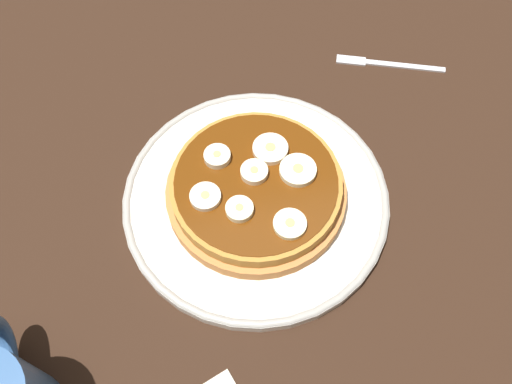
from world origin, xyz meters
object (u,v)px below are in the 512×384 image
(banana_slice_1, at_px, (290,224))
(banana_slice_6, at_px, (270,149))
(banana_slice_4, at_px, (217,157))
(banana_slice_5, at_px, (240,209))
(pancake_stack, at_px, (258,188))
(plate, at_px, (256,198))
(fork, at_px, (384,63))
(banana_slice_2, at_px, (298,170))
(banana_slice_0, at_px, (255,172))
(banana_slice_3, at_px, (205,197))

(banana_slice_1, relative_size, banana_slice_6, 0.88)
(banana_slice_4, xyz_separation_m, banana_slice_5, (-0.06, -0.01, -0.00))
(pancake_stack, relative_size, banana_slice_1, 5.80)
(plate, bearing_deg, banana_slice_4, 43.27)
(fork, bearing_deg, pancake_stack, 127.95)
(banana_slice_6, bearing_deg, banana_slice_2, -146.37)
(banana_slice_6, height_order, fork, banana_slice_6)
(pancake_stack, height_order, banana_slice_0, banana_slice_0)
(banana_slice_4, bearing_deg, plate, -136.73)
(banana_slice_2, bearing_deg, banana_slice_5, 114.36)
(banana_slice_4, distance_m, fork, 0.26)
(pancake_stack, relative_size, banana_slice_4, 6.80)
(plate, xyz_separation_m, banana_slice_1, (-0.05, -0.02, 0.04))
(plate, height_order, banana_slice_6, banana_slice_6)
(plate, height_order, pancake_stack, pancake_stack)
(banana_slice_3, height_order, fork, banana_slice_3)
(banana_slice_2, bearing_deg, banana_slice_1, 157.46)
(banana_slice_0, height_order, banana_slice_1, banana_slice_0)
(banana_slice_3, bearing_deg, banana_slice_1, -123.13)
(plate, height_order, banana_slice_5, banana_slice_5)
(banana_slice_0, xyz_separation_m, banana_slice_5, (-0.04, 0.02, -0.00))
(plate, height_order, banana_slice_4, banana_slice_4)
(banana_slice_3, relative_size, banana_slice_4, 1.12)
(banana_slice_0, relative_size, fork, 0.21)
(plate, height_order, banana_slice_1, banana_slice_1)
(plate, distance_m, pancake_stack, 0.02)
(banana_slice_4, bearing_deg, banana_slice_5, -171.94)
(banana_slice_1, xyz_separation_m, banana_slice_6, (0.08, -0.00, 0.00))
(banana_slice_3, xyz_separation_m, banana_slice_4, (0.04, -0.02, 0.00))
(banana_slice_4, distance_m, banana_slice_5, 0.06)
(banana_slice_4, height_order, banana_slice_6, banana_slice_4)
(banana_slice_1, bearing_deg, banana_slice_2, -22.54)
(banana_slice_2, relative_size, banana_slice_6, 1.02)
(plate, height_order, banana_slice_2, banana_slice_2)
(plate, height_order, banana_slice_3, banana_slice_3)
(pancake_stack, xyz_separation_m, banana_slice_3, (-0.01, 0.05, 0.02))
(banana_slice_5, bearing_deg, banana_slice_3, 53.98)
(banana_slice_0, bearing_deg, banana_slice_2, -100.12)
(pancake_stack, height_order, banana_slice_5, banana_slice_5)
(banana_slice_0, height_order, banana_slice_6, same)
(plate, bearing_deg, banana_slice_0, -2.89)
(banana_slice_1, bearing_deg, fork, -40.54)
(banana_slice_3, distance_m, banana_slice_4, 0.05)
(banana_slice_1, height_order, fork, banana_slice_1)
(pancake_stack, xyz_separation_m, banana_slice_6, (0.03, -0.02, 0.02))
(pancake_stack, xyz_separation_m, banana_slice_0, (0.01, 0.00, 0.02))
(banana_slice_4, bearing_deg, banana_slice_2, -114.42)
(banana_slice_6, xyz_separation_m, fork, (0.12, -0.17, -0.04))
(banana_slice_1, height_order, banana_slice_6, banana_slice_6)
(pancake_stack, bearing_deg, banana_slice_2, -90.61)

